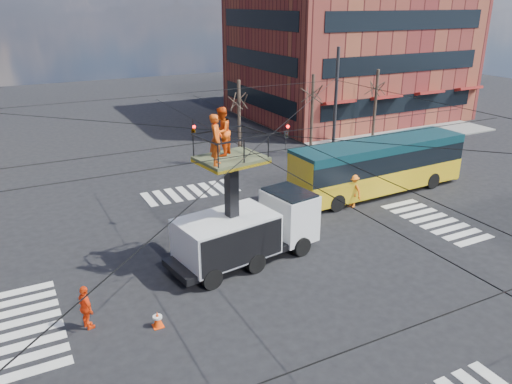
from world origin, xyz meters
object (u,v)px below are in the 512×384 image
object	(u,v)px
utility_truck	(247,214)
traffic_cone	(158,319)
flagger	(352,190)
city_bus	(379,165)
worker_ground	(86,308)

from	to	relation	value
utility_truck	traffic_cone	bearing A→B (deg)	-158.02
traffic_cone	flagger	bearing A→B (deg)	23.86
utility_truck	city_bus	xyz separation A→B (m)	(10.85, 3.97, -0.49)
city_bus	worker_ground	distance (m)	19.13
city_bus	traffic_cone	bearing A→B (deg)	-158.24
city_bus	traffic_cone	world-z (taller)	city_bus
city_bus	traffic_cone	xyz separation A→B (m)	(-15.93, -6.99, -1.41)
worker_ground	utility_truck	bearing A→B (deg)	-90.26
utility_truck	city_bus	size ratio (longest dim) A/B	0.63
city_bus	worker_ground	size ratio (longest dim) A/B	6.84
traffic_cone	flagger	world-z (taller)	flagger
city_bus	worker_ground	world-z (taller)	city_bus
utility_truck	worker_ground	world-z (taller)	utility_truck
utility_truck	city_bus	bearing A→B (deg)	11.36
city_bus	flagger	xyz separation A→B (m)	(-2.87, -1.22, -0.72)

